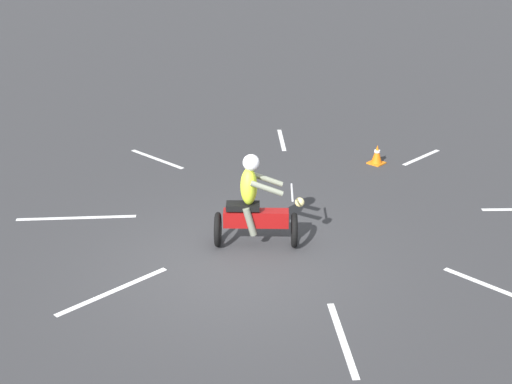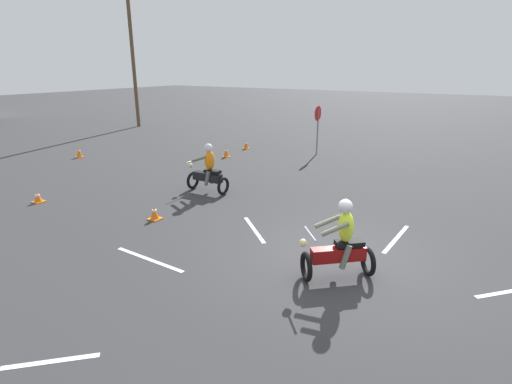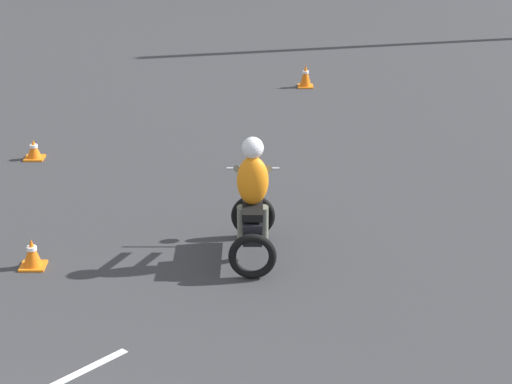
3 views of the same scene
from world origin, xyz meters
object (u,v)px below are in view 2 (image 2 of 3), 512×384
(stop_sign, at_px, (318,120))
(traffic_cone_near_left, at_px, (38,197))
(traffic_cone_far_right, at_px, (79,153))
(traffic_cone_far_center, at_px, (155,213))
(motorcycle_rider_background, at_px, (208,171))
(motorcycle_rider_foreground, at_px, (341,244))
(traffic_cone_mid_left, at_px, (226,152))
(traffic_cone_near_right, at_px, (246,145))
(utility_pole_near, at_px, (133,60))

(stop_sign, distance_m, traffic_cone_near_left, 12.14)
(traffic_cone_far_right, relative_size, traffic_cone_far_center, 1.22)
(motorcycle_rider_background, bearing_deg, traffic_cone_far_right, 82.93)
(motorcycle_rider_background, distance_m, stop_sign, 7.58)
(motorcycle_rider_foreground, height_order, traffic_cone_far_right, motorcycle_rider_foreground)
(traffic_cone_near_left, bearing_deg, traffic_cone_far_center, -78.52)
(motorcycle_rider_background, relative_size, traffic_cone_mid_left, 3.61)
(stop_sign, xyz_separation_m, traffic_cone_far_right, (-6.42, 9.14, -1.41))
(traffic_cone_near_right, distance_m, traffic_cone_far_center, 10.19)
(stop_sign, bearing_deg, traffic_cone_near_right, 99.80)
(motorcycle_rider_foreground, height_order, stop_sign, stop_sign)
(traffic_cone_near_right, xyz_separation_m, traffic_cone_far_right, (-5.79, 5.51, 0.02))
(motorcycle_rider_foreground, relative_size, traffic_cone_near_right, 3.90)
(motorcycle_rider_foreground, distance_m, traffic_cone_far_center, 5.53)
(traffic_cone_near_left, xyz_separation_m, traffic_cone_near_right, (10.52, -0.95, 0.05))
(motorcycle_rider_foreground, xyz_separation_m, utility_pole_near, (12.78, 19.52, 3.71))
(traffic_cone_near_left, xyz_separation_m, traffic_cone_far_right, (4.72, 4.56, 0.07))
(traffic_cone_near_left, relative_size, traffic_cone_far_center, 0.85)
(traffic_cone_near_left, bearing_deg, motorcycle_rider_foreground, -87.19)
(traffic_cone_far_right, bearing_deg, motorcycle_rider_background, -97.26)
(motorcycle_rider_background, height_order, utility_pole_near, utility_pole_near)
(traffic_cone_near_left, xyz_separation_m, traffic_cone_mid_left, (8.36, -1.23, 0.07))
(utility_pole_near, bearing_deg, traffic_cone_near_right, -104.23)
(traffic_cone_near_left, relative_size, traffic_cone_far_right, 0.70)
(traffic_cone_near_left, xyz_separation_m, utility_pole_near, (13.25, 9.85, 4.27))
(motorcycle_rider_background, xyz_separation_m, traffic_cone_far_right, (1.08, 8.45, -0.50))
(traffic_cone_near_right, distance_m, traffic_cone_mid_left, 2.18)
(stop_sign, xyz_separation_m, traffic_cone_far_center, (-10.30, 0.40, -1.45))
(traffic_cone_near_left, height_order, traffic_cone_far_right, traffic_cone_far_right)
(traffic_cone_mid_left, relative_size, utility_pole_near, 0.05)
(motorcycle_rider_foreground, relative_size, traffic_cone_far_right, 3.51)
(motorcycle_rider_background, xyz_separation_m, traffic_cone_mid_left, (4.71, 2.65, -0.50))
(traffic_cone_far_center, bearing_deg, traffic_cone_near_left, 101.48)
(motorcycle_rider_foreground, distance_m, traffic_cone_near_right, 13.31)
(traffic_cone_near_left, bearing_deg, utility_pole_near, 36.61)
(motorcycle_rider_foreground, xyz_separation_m, traffic_cone_mid_left, (7.89, 8.44, -0.50))
(motorcycle_rider_background, bearing_deg, traffic_cone_far_center, -173.83)
(motorcycle_rider_background, bearing_deg, stop_sign, -5.11)
(traffic_cone_far_right, bearing_deg, traffic_cone_near_right, -43.56)
(traffic_cone_near_left, distance_m, utility_pole_near, 17.06)
(stop_sign, height_order, traffic_cone_far_center, stop_sign)
(traffic_cone_mid_left, bearing_deg, utility_pole_near, 66.17)
(traffic_cone_near_left, height_order, traffic_cone_far_center, traffic_cone_far_center)
(traffic_cone_near_left, height_order, traffic_cone_mid_left, traffic_cone_mid_left)
(traffic_cone_mid_left, height_order, traffic_cone_far_right, traffic_cone_far_right)
(traffic_cone_near_right, height_order, traffic_cone_far_right, traffic_cone_far_right)
(stop_sign, distance_m, traffic_cone_far_right, 11.26)
(stop_sign, bearing_deg, utility_pole_near, 81.68)
(motorcycle_rider_foreground, height_order, traffic_cone_mid_left, motorcycle_rider_foreground)
(motorcycle_rider_background, distance_m, traffic_cone_near_left, 5.36)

